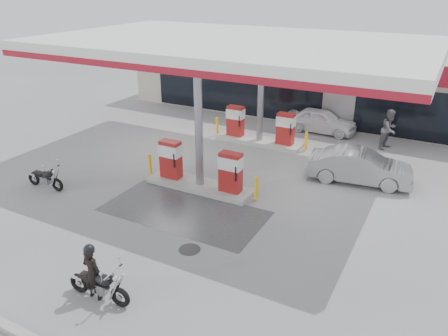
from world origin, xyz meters
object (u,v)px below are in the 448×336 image
Objects in this scene: parked_car_left at (234,97)px; pump_island_far at (260,130)px; main_motorcycle at (100,286)px; hatchback_silver at (360,167)px; attendant at (389,129)px; biker_main at (92,273)px; sedan_white at (321,121)px; parked_motorcycle at (46,179)px; pump_island_near at (200,172)px.

pump_island_far is at bearing -128.93° from parked_car_left.
main_motorcycle is 11.57m from hatchback_silver.
attendant is at bearing -95.32° from parked_car_left.
pump_island_far is 1.33× the size of parked_car_left.
parked_car_left is at bearing 103.26° from main_motorcycle.
pump_island_far reaches higher than biker_main.
main_motorcycle is 16.32m from sedan_white.
pump_island_far is at bearing 91.79° from main_motorcycle.
hatchback_silver is (3.31, -5.60, 0.04)m from sedan_white.
attendant is (5.04, 15.37, 0.22)m from biker_main.
parked_car_left reaches higher than main_motorcycle.
attendant is at bearing 42.74° from parked_motorcycle.
main_motorcycle is 7.81m from parked_motorcycle.
hatchback_silver is 13.15m from parked_car_left.
pump_island_near is at bearing 115.21° from hatchback_silver.
sedan_white is at bearing 54.30° from pump_island_far.
hatchback_silver is (-0.39, -4.68, -0.31)m from attendant.
main_motorcycle is at bearing -33.21° from parked_motorcycle.
pump_island_near reaches higher than sedan_white.
pump_island_near is 6.00m from pump_island_far.
biker_main reaches higher than hatchback_silver.
attendant is at bearing -12.20° from hatchback_silver.
pump_island_far is 13.13m from biker_main.
pump_island_near is at bearing -90.00° from pump_island_far.
attendant reaches higher than main_motorcycle.
main_motorcycle is 19.90m from parked_car_left.
main_motorcycle is (1.16, -7.08, -0.27)m from pump_island_near.
parked_car_left is at bearing 90.84° from attendant.
attendant is (6.00, 8.28, 0.29)m from pump_island_near.
biker_main is at bearing -149.83° from parked_car_left.
sedan_white is at bearing -98.18° from parked_car_left.
pump_island_near is at bearing 96.02° from main_motorcycle.
parked_car_left is at bearing 42.82° from hatchback_silver.
attendant reaches higher than pump_island_near.
pump_island_far reaches higher than sedan_white.
parked_car_left is at bearing 110.56° from pump_island_near.
sedan_white is (1.14, 16.28, 0.21)m from main_motorcycle.
pump_island_far is 7.50m from parked_car_left.
hatchback_silver is at bearing 29.00° from parked_motorcycle.
biker_main is 0.37× the size of hatchback_silver.
attendant reaches higher than hatchback_silver.
main_motorcycle is at bearing -84.95° from pump_island_far.
sedan_white is (7.80, 12.20, 0.23)m from parked_motorcycle.
attendant reaches higher than sedan_white.
biker_main is at bearing -85.79° from pump_island_far.
parked_car_left is (-10.50, 3.72, -0.44)m from attendant.
main_motorcycle is (1.16, -13.08, -0.27)m from pump_island_far.
hatchback_silver is (11.11, 6.60, 0.27)m from parked_motorcycle.
parked_car_left is (-5.66, 19.08, 0.12)m from main_motorcycle.
pump_island_far is 2.56× the size of attendant.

